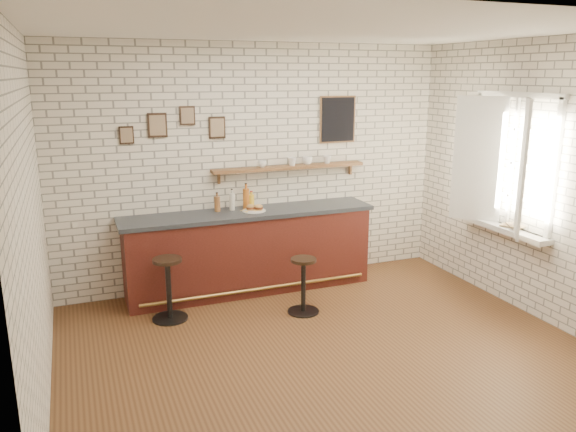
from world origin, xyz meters
The scene contains 21 objects.
ground centered at (0.00, 0.00, 0.00)m, with size 5.00×5.00×0.00m, color brown.
bar_counter centered at (-0.21, 1.70, 0.51)m, with size 3.10×0.65×1.01m.
sandwich_plate centered at (-0.15, 1.68, 1.02)m, with size 0.28×0.28×0.01m, color white.
ciabatta_sandwich centered at (-0.14, 1.68, 1.06)m, with size 0.21×0.15×0.07m.
potato_chips centered at (-0.17, 1.67, 1.02)m, with size 0.26×0.17×0.00m.
bitters_bottle_brown centered at (-0.56, 1.83, 1.11)m, with size 0.07×0.07×0.23m.
bitters_bottle_white centered at (-0.38, 1.83, 1.12)m, with size 0.07×0.07×0.26m.
bitters_bottle_amber centered at (-0.20, 1.83, 1.14)m, with size 0.08×0.08×0.32m.
condiment_bottle_yellow centered at (-0.13, 1.83, 1.10)m, with size 0.07×0.07×0.22m.
bar_stool_left centered at (-1.30, 1.18, 0.38)m, with size 0.39×0.39×0.70m.
bar_stool_right centered at (0.14, 0.82, 0.34)m, with size 0.36×0.36×0.64m.
wall_shelf centered at (0.40, 1.90, 1.48)m, with size 2.00×0.18×0.18m.
shelf_cup_a centered at (0.04, 1.90, 1.54)m, with size 0.11×0.11×0.09m, color white.
shelf_cup_b centered at (0.44, 1.90, 1.55)m, with size 0.11×0.11×0.10m, color white.
shelf_cup_c centered at (0.64, 1.90, 1.55)m, with size 0.13×0.13×0.10m, color white.
shelf_cup_d centered at (0.93, 1.90, 1.55)m, with size 0.10×0.10×0.10m, color white.
back_wall_decor centered at (0.23, 1.98, 2.05)m, with size 2.96×0.02×0.56m.
window_sill centered at (2.40, 0.30, 0.90)m, with size 0.20×1.35×0.06m.
casement_window centered at (2.36, 0.30, 1.65)m, with size 0.40×1.30×1.56m.
book_lower centered at (2.38, 0.15, 0.94)m, with size 0.18×0.24×0.02m, color tan.
book_upper centered at (2.38, 0.18, 0.96)m, with size 0.16×0.22×0.02m, color tan.
Camera 1 is at (-2.17, -4.61, 2.62)m, focal length 35.00 mm.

